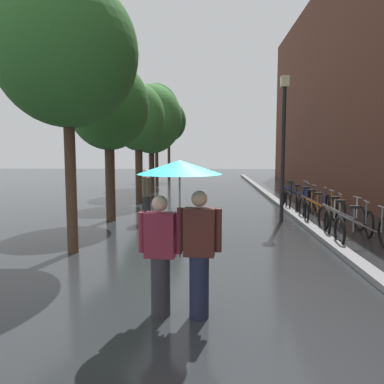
% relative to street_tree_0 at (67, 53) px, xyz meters
% --- Properties ---
extents(ground_plane, '(80.00, 80.00, 0.00)m').
position_rel_street_tree_0_xyz_m(ground_plane, '(2.62, -2.65, -4.21)').
color(ground_plane, '#26282B').
extents(kerb_strip, '(0.30, 36.00, 0.12)m').
position_rel_street_tree_0_xyz_m(kerb_strip, '(5.82, 7.35, -4.15)').
color(kerb_strip, slate).
rests_on(kerb_strip, ground).
extents(street_tree_0, '(2.95, 2.95, 5.77)m').
position_rel_street_tree_0_xyz_m(street_tree_0, '(0.00, 0.00, 0.00)').
color(street_tree_0, '#473323').
rests_on(street_tree_0, ground).
extents(street_tree_1, '(2.48, 2.48, 4.96)m').
position_rel_street_tree_0_xyz_m(street_tree_1, '(-0.15, 3.85, -0.66)').
color(street_tree_1, '#473323').
rests_on(street_tree_1, ground).
extents(street_tree_2, '(2.22, 2.22, 4.96)m').
position_rel_street_tree_0_xyz_m(street_tree_2, '(-0.01, 8.13, -0.68)').
color(street_tree_2, '#473323').
rests_on(street_tree_2, ground).
extents(street_tree_3, '(3.11, 3.11, 5.52)m').
position_rel_street_tree_0_xyz_m(street_tree_3, '(0.01, 11.62, -0.44)').
color(street_tree_3, '#473323').
rests_on(street_tree_3, ground).
extents(street_tree_4, '(2.84, 2.84, 6.23)m').
position_rel_street_tree_0_xyz_m(street_tree_4, '(-0.28, 15.63, 0.21)').
color(street_tree_4, '#473323').
rests_on(street_tree_4, ground).
extents(street_tree_5, '(2.49, 2.49, 5.74)m').
position_rel_street_tree_0_xyz_m(street_tree_5, '(0.02, 20.03, 0.05)').
color(street_tree_5, '#473323').
rests_on(street_tree_5, ground).
extents(parked_bicycle_0, '(1.08, 0.70, 0.96)m').
position_rel_street_tree_0_xyz_m(parked_bicycle_0, '(6.46, 0.75, -3.83)').
color(parked_bicycle_0, black).
rests_on(parked_bicycle_0, ground).
extents(parked_bicycle_1, '(1.14, 0.80, 0.96)m').
position_rel_street_tree_0_xyz_m(parked_bicycle_1, '(6.49, 1.76, -3.83)').
color(parked_bicycle_1, black).
rests_on(parked_bicycle_1, ground).
extents(parked_bicycle_2, '(1.16, 0.83, 0.96)m').
position_rel_street_tree_0_xyz_m(parked_bicycle_2, '(6.59, 2.55, -3.83)').
color(parked_bicycle_2, black).
rests_on(parked_bicycle_2, ground).
extents(parked_bicycle_3, '(1.15, 0.81, 0.96)m').
position_rel_street_tree_0_xyz_m(parked_bicycle_3, '(6.40, 3.49, -3.83)').
color(parked_bicycle_3, black).
rests_on(parked_bicycle_3, ground).
extents(parked_bicycle_4, '(1.08, 0.70, 0.96)m').
position_rel_street_tree_0_xyz_m(parked_bicycle_4, '(6.46, 4.40, -3.83)').
color(parked_bicycle_4, black).
rests_on(parked_bicycle_4, ground).
extents(parked_bicycle_5, '(1.17, 0.85, 0.96)m').
position_rel_street_tree_0_xyz_m(parked_bicycle_5, '(6.53, 5.35, -3.83)').
color(parked_bicycle_5, black).
rests_on(parked_bicycle_5, ground).
extents(parked_bicycle_6, '(1.11, 0.75, 0.96)m').
position_rel_street_tree_0_xyz_m(parked_bicycle_6, '(6.38, 6.23, -3.83)').
color(parked_bicycle_6, black).
rests_on(parked_bicycle_6, ground).
extents(parked_bicycle_7, '(1.14, 0.79, 0.96)m').
position_rel_street_tree_0_xyz_m(parked_bicycle_7, '(6.40, 7.17, -3.83)').
color(parked_bicycle_7, black).
rests_on(parked_bicycle_7, ground).
extents(parked_bicycle_8, '(1.17, 0.85, 0.96)m').
position_rel_street_tree_0_xyz_m(parked_bicycle_8, '(6.52, 8.04, -3.83)').
color(parked_bicycle_8, black).
rests_on(parked_bicycle_8, ground).
extents(couple_under_umbrella, '(1.11, 1.11, 2.09)m').
position_rel_street_tree_0_xyz_m(couple_under_umbrella, '(2.57, -3.11, -2.83)').
color(couple_under_umbrella, '#2D2D33').
rests_on(couple_under_umbrella, ground).
extents(street_lamp_post, '(0.24, 0.24, 4.44)m').
position_rel_street_tree_0_xyz_m(street_lamp_post, '(5.22, 3.95, -1.63)').
color(street_lamp_post, black).
rests_on(street_lamp_post, ground).
extents(pedestrian_walking_midground, '(0.33, 0.57, 1.64)m').
position_rel_street_tree_0_xyz_m(pedestrian_walking_midground, '(1.03, 3.57, -3.38)').
color(pedestrian_walking_midground, '#2D2D33').
rests_on(pedestrian_walking_midground, ground).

